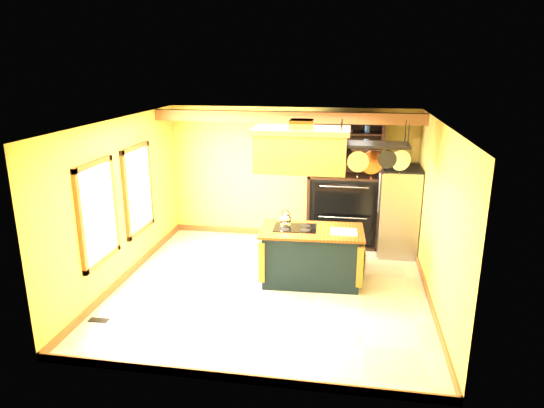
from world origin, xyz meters
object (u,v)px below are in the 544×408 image
(kitchen_island, at_px, (311,255))
(hutch, at_px, (344,198))
(range_hood, at_px, (301,148))
(pot_rack, at_px, (373,151))
(refrigerator, at_px, (398,213))

(kitchen_island, bearing_deg, hutch, 73.22)
(range_hood, relative_size, hutch, 0.60)
(kitchen_island, xyz_separation_m, range_hood, (-0.20, -0.00, 1.79))
(pot_rack, xyz_separation_m, refrigerator, (0.60, 1.54, -1.44))
(kitchen_island, height_order, range_hood, range_hood)
(range_hood, distance_m, pot_rack, 1.10)
(kitchen_island, height_order, refrigerator, refrigerator)
(refrigerator, xyz_separation_m, hutch, (-1.03, 0.33, 0.15))
(pot_rack, relative_size, refrigerator, 0.71)
(kitchen_island, bearing_deg, pot_rack, -1.95)
(range_hood, relative_size, refrigerator, 0.90)
(range_hood, xyz_separation_m, pot_rack, (1.10, 0.01, -0.02))
(range_hood, distance_m, hutch, 2.39)
(kitchen_island, height_order, hutch, hutch)
(hutch, bearing_deg, pot_rack, -76.92)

